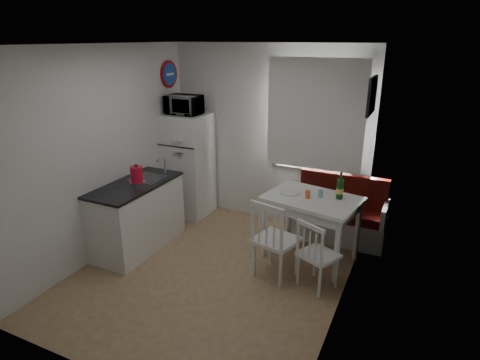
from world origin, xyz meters
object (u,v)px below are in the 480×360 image
(microwave, at_px, (184,105))
(bench, at_px, (339,219))
(kitchen_counter, at_px, (138,215))
(kettle, at_px, (137,175))
(dining_table, at_px, (312,204))
(fridge, at_px, (188,165))
(wine_bottle, at_px, (340,185))
(chair_right, at_px, (317,249))
(chair_left, at_px, (273,233))

(microwave, bearing_deg, bench, 3.88)
(kitchen_counter, relative_size, kettle, 5.23)
(dining_table, bearing_deg, microwave, 177.01)
(fridge, bearing_deg, bench, 2.67)
(fridge, xyz_separation_m, microwave, (0.00, -0.05, 0.94))
(dining_table, xyz_separation_m, wine_bottle, (0.30, 0.10, 0.26))
(chair_right, distance_m, wine_bottle, 0.90)
(bench, xyz_separation_m, kettle, (-2.31, -1.36, 0.73))
(chair_right, bearing_deg, chair_left, -153.20)
(kitchen_counter, relative_size, chair_right, 2.61)
(wine_bottle, bearing_deg, bench, 98.48)
(dining_table, xyz_separation_m, chair_right, (0.25, -0.65, -0.23))
(bench, bearing_deg, dining_table, -107.50)
(chair_right, bearing_deg, bench, 116.58)
(chair_right, bearing_deg, fridge, 177.83)
(chair_left, relative_size, chair_right, 1.08)
(chair_left, relative_size, microwave, 1.08)
(chair_right, distance_m, kettle, 2.41)
(dining_table, relative_size, kettle, 4.87)
(bench, height_order, kettle, kettle)
(dining_table, bearing_deg, fridge, 175.74)
(microwave, bearing_deg, chair_left, -32.29)
(fridge, bearing_deg, dining_table, -14.93)
(fridge, bearing_deg, wine_bottle, -10.90)
(fridge, bearing_deg, kettle, -88.62)
(kitchen_counter, bearing_deg, fridge, 89.10)
(kitchen_counter, distance_m, fridge, 1.29)
(kitchen_counter, xyz_separation_m, bench, (2.36, 1.35, -0.16))
(chair_left, bearing_deg, chair_right, 15.77)
(dining_table, relative_size, fridge, 0.77)
(microwave, xyz_separation_m, wine_bottle, (2.43, -0.42, -0.73))
(chair_right, height_order, kettle, kettle)
(kitchen_counter, xyz_separation_m, chair_right, (2.40, 0.02, 0.05))
(dining_table, distance_m, chair_left, 0.73)
(kitchen_counter, height_order, chair_right, kitchen_counter)
(bench, xyz_separation_m, chair_left, (-0.46, -1.35, 0.30))
(dining_table, distance_m, microwave, 2.41)
(chair_left, xyz_separation_m, microwave, (-1.88, 1.19, 1.13))
(kettle, relative_size, wine_bottle, 0.74)
(bench, bearing_deg, chair_left, -108.99)
(bench, relative_size, chair_right, 2.48)
(kitchen_counter, distance_m, bench, 2.73)
(bench, distance_m, dining_table, 0.83)
(chair_left, height_order, kettle, kettle)
(fridge, bearing_deg, chair_left, -33.36)
(bench, height_order, chair_right, bench)
(dining_table, height_order, kettle, kettle)
(kettle, bearing_deg, kitchen_counter, 175.54)
(kitchen_counter, xyz_separation_m, wine_bottle, (2.45, 0.78, 0.54))
(microwave, bearing_deg, dining_table, -13.67)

